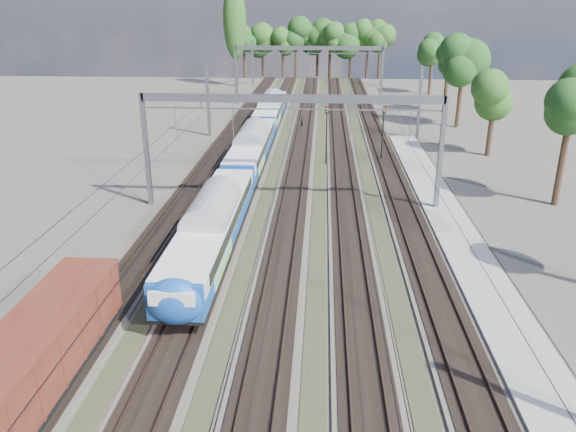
# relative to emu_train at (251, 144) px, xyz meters

# --- Properties ---
(track_bed) EXTENTS (21.00, 130.00, 0.34)m
(track_bed) POSITION_rel_emu_train_xyz_m (4.50, 4.32, -2.41)
(track_bed) COLOR #47423A
(track_bed) RESTS_ON ground
(platform) EXTENTS (3.00, 70.00, 0.30)m
(platform) POSITION_rel_emu_train_xyz_m (16.50, -20.68, -2.36)
(platform) COLOR gray
(platform) RESTS_ON ground
(catenary) EXTENTS (25.65, 130.00, 9.00)m
(catenary) POSITION_rel_emu_train_xyz_m (4.83, 12.00, 3.89)
(catenary) COLOR slate
(catenary) RESTS_ON ground
(tree_belt) EXTENTS (40.12, 98.94, 11.18)m
(tree_belt) POSITION_rel_emu_train_xyz_m (11.81, 52.60, 5.40)
(tree_belt) COLOR black
(tree_belt) RESTS_ON ground
(poplar) EXTENTS (4.40, 4.40, 19.04)m
(poplar) POSITION_rel_emu_train_xyz_m (-10.00, 57.32, 9.38)
(poplar) COLOR black
(poplar) RESTS_ON ground
(emu_train) EXTENTS (2.92, 61.77, 4.27)m
(emu_train) POSITION_rel_emu_train_xyz_m (0.00, 0.00, 0.00)
(emu_train) COLOR black
(emu_train) RESTS_ON ground
(freight_boxcar) EXTENTS (2.77, 13.37, 3.45)m
(freight_boxcar) POSITION_rel_emu_train_xyz_m (-4.50, -35.15, -0.41)
(freight_boxcar) COLOR black
(freight_boxcar) RESTS_ON ground
(worker) EXTENTS (0.51, 0.64, 1.54)m
(worker) POSITION_rel_emu_train_xyz_m (4.22, 19.41, -1.74)
(worker) COLOR black
(worker) RESTS_ON ground
(signal_near) EXTENTS (0.41, 0.37, 5.83)m
(signal_near) POSITION_rel_emu_train_xyz_m (7.31, 2.44, 1.18)
(signal_near) COLOR black
(signal_near) RESTS_ON ground
(signal_far) EXTENTS (0.38, 0.34, 5.59)m
(signal_far) POSITION_rel_emu_train_xyz_m (13.08, 4.04, 1.02)
(signal_far) COLOR black
(signal_far) RESTS_ON ground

